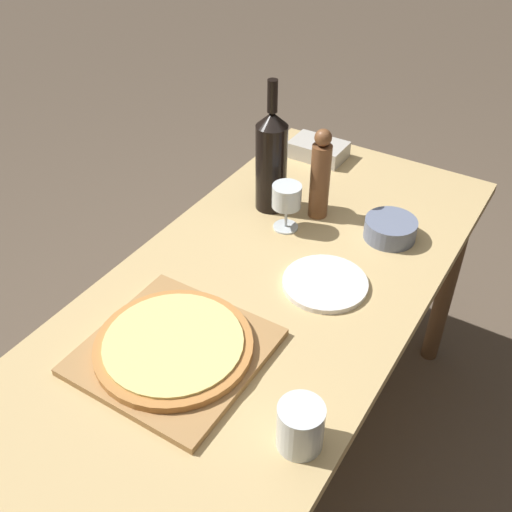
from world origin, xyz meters
TOP-DOWN VIEW (x-y plane):
  - ground_plane at (0.00, 0.00)m, footprint 12.00×12.00m
  - dining_table at (0.00, 0.00)m, footprint 0.73×1.56m
  - cutting_board at (-0.05, -0.31)m, footprint 0.36×0.36m
  - pizza at (-0.05, -0.31)m, footprint 0.34×0.34m
  - wine_bottle at (-0.17, 0.30)m, footprint 0.09×0.09m
  - pepper_mill at (-0.03, 0.34)m, footprint 0.06×0.06m
  - wine_glass at (-0.08, 0.23)m, footprint 0.08×0.08m
  - small_bowl at (0.18, 0.34)m, footprint 0.14×0.14m
  - drinking_tumbler at (0.28, -0.36)m, footprint 0.09×0.09m
  - dinner_plate at (0.12, 0.07)m, footprint 0.21×0.21m
  - food_container at (-0.19, 0.64)m, footprint 0.18×0.12m

SIDE VIEW (x-z plane):
  - ground_plane at x=0.00m, z-range 0.00..0.00m
  - dining_table at x=0.00m, z-range 0.27..1.02m
  - dinner_plate at x=0.12m, z-range 0.75..0.76m
  - cutting_board at x=-0.05m, z-range 0.75..0.77m
  - food_container at x=-0.19m, z-range 0.75..0.80m
  - small_bowl at x=0.18m, z-range 0.75..0.81m
  - pizza at x=-0.05m, z-range 0.77..0.79m
  - drinking_tumbler at x=0.28m, z-range 0.75..0.85m
  - wine_glass at x=-0.08m, z-range 0.78..0.92m
  - pepper_mill at x=-0.03m, z-range 0.74..1.01m
  - wine_bottle at x=-0.17m, z-range 0.71..1.10m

